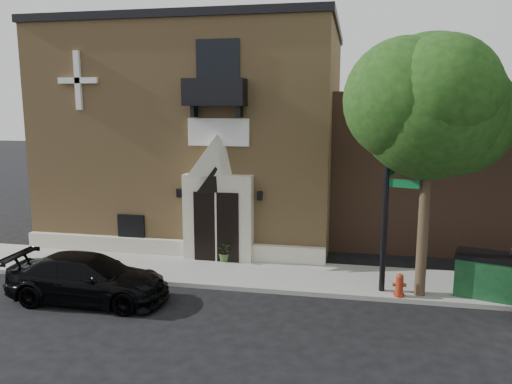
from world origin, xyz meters
TOP-DOWN VIEW (x-y plane):
  - ground at (0.00, 0.00)m, footprint 120.00×120.00m
  - sidewalk at (1.00, 1.50)m, footprint 42.00×3.00m
  - church at (-2.99, 7.95)m, footprint 12.20×11.01m
  - street_tree_left at (6.03, 0.35)m, footprint 4.97×4.38m
  - black_sedan at (-3.86, -1.63)m, footprint 4.93×2.07m
  - street_sign at (4.91, 0.58)m, footprint 1.02×1.23m
  - fire_hydrant at (5.38, 0.20)m, footprint 0.41×0.32m
  - dumpster at (8.06, 0.77)m, footprint 2.23×1.64m
  - planter at (-0.68, 2.51)m, footprint 0.67×0.60m
  - pedestrian_near at (8.68, 0.86)m, footprint 0.66×0.61m

SIDE VIEW (x-z plane):
  - ground at x=0.00m, z-range 0.00..0.00m
  - sidewalk at x=1.00m, z-range 0.00..0.15m
  - fire_hydrant at x=5.38m, z-range 0.14..0.86m
  - planter at x=-0.68m, z-range 0.15..0.86m
  - black_sedan at x=-3.86m, z-range 0.00..1.42m
  - dumpster at x=8.06m, z-range 0.16..1.46m
  - pedestrian_near at x=8.68m, z-range 0.15..1.67m
  - street_sign at x=4.91m, z-range 0.17..6.80m
  - church at x=-2.99m, z-range -0.02..9.28m
  - street_tree_left at x=6.03m, z-range 1.98..9.75m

